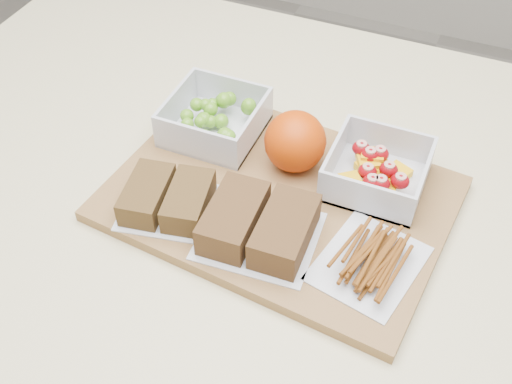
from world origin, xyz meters
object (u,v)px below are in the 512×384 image
orange (295,141)px  sandwich_bag_left (168,198)px  grape_container (217,119)px  pretzel_bag (370,257)px  fruit_container (377,172)px  cutting_board (279,199)px  sandwich_bag_center (259,225)px

orange → sandwich_bag_left: size_ratio=0.61×
grape_container → orange: bearing=-10.2°
orange → pretzel_bag: bearing=-41.8°
orange → fruit_container: bearing=4.1°
grape_container → pretzel_bag: (0.26, -0.15, -0.01)m
cutting_board → sandwich_bag_left: bearing=-141.7°
fruit_container → sandwich_bag_center: fruit_container is taller
fruit_container → pretzel_bag: fruit_container is taller
sandwich_bag_left → sandwich_bag_center: 0.12m
cutting_board → sandwich_bag_center: size_ratio=2.86×
fruit_container → pretzel_bag: bearing=-77.3°
sandwich_bag_left → sandwich_bag_center: size_ratio=0.91×
sandwich_bag_left → pretzel_bag: 0.26m
sandwich_bag_left → pretzel_bag: bearing=2.6°
grape_container → orange: size_ratio=1.53×
grape_container → sandwich_bag_left: (0.01, -0.16, -0.00)m
cutting_board → sandwich_bag_center: 0.08m
sandwich_bag_left → pretzel_bag: (0.26, 0.01, -0.00)m
grape_container → fruit_container: grape_container is taller
pretzel_bag → cutting_board: bearing=154.8°
cutting_board → grape_container: size_ratio=3.37×
fruit_container → orange: bearing=-175.9°
grape_container → pretzel_bag: size_ratio=0.84×
fruit_container → sandwich_bag_center: (-0.10, -0.14, 0.00)m
grape_container → orange: orange is taller
cutting_board → sandwich_bag_center: (0.00, -0.07, 0.03)m
cutting_board → grape_container: (-0.13, 0.08, 0.03)m
cutting_board → orange: (-0.00, 0.06, 0.05)m
sandwich_bag_left → pretzel_bag: sandwich_bag_left is taller
cutting_board → fruit_container: bearing=38.1°
fruit_container → orange: size_ratio=1.49×
fruit_container → sandwich_bag_left: size_ratio=0.91×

